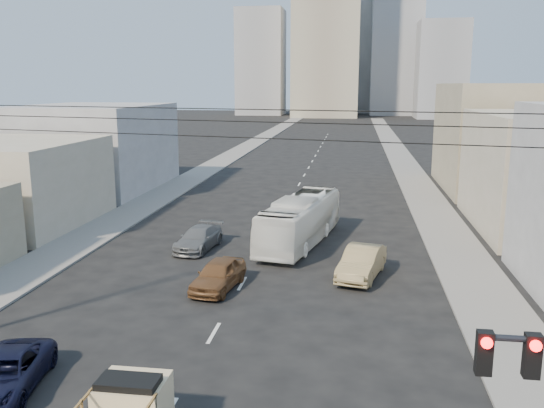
% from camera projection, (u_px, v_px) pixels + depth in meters
% --- Properties ---
extents(sidewalk_left, '(3.50, 180.00, 0.12)m').
position_uv_depth(sidewalk_left, '(237.00, 152.00, 85.07)').
color(sidewalk_left, gray).
rests_on(sidewalk_left, ground).
extents(sidewalk_right, '(3.50, 180.00, 0.12)m').
position_uv_depth(sidewalk_right, '(399.00, 155.00, 81.80)').
color(sidewalk_right, gray).
rests_on(sidewalk_right, ground).
extents(lane_dashes, '(0.15, 104.00, 0.01)m').
position_uv_depth(lane_dashes, '(307.00, 171.00, 66.97)').
color(lane_dashes, silver).
rests_on(lane_dashes, ground).
extents(navy_pickup, '(2.86, 4.84, 1.26)m').
position_uv_depth(navy_pickup, '(6.00, 373.00, 18.82)').
color(navy_pickup, black).
rests_on(navy_pickup, ground).
extents(city_bus, '(4.63, 11.09, 3.01)m').
position_uv_depth(city_bus, '(300.00, 220.00, 36.28)').
color(city_bus, white).
rests_on(city_bus, ground).
extents(sedan_brown, '(2.36, 4.51, 1.46)m').
position_uv_depth(sedan_brown, '(218.00, 275.00, 28.28)').
color(sedan_brown, brown).
rests_on(sedan_brown, ground).
extents(sedan_tan, '(2.79, 5.12, 1.60)m').
position_uv_depth(sedan_tan, '(362.00, 262.00, 30.00)').
color(sedan_tan, '#9D885B').
rests_on(sedan_tan, ground).
extents(sedan_grey, '(2.46, 4.83, 1.34)m').
position_uv_depth(sedan_grey, '(199.00, 238.00, 35.15)').
color(sedan_grey, slate).
rests_on(sedan_grey, ground).
extents(overhead_wires, '(23.01, 5.02, 0.72)m').
position_uv_depth(overhead_wires, '(148.00, 120.00, 15.24)').
color(overhead_wires, black).
rests_on(overhead_wires, ground).
extents(bldg_right_far, '(12.00, 16.00, 10.00)m').
position_uv_depth(bldg_right_far, '(510.00, 137.00, 54.45)').
color(bldg_right_far, gray).
rests_on(bldg_right_far, ground).
extents(bldg_left_mid, '(11.00, 12.00, 6.00)m').
position_uv_depth(bldg_left_mid, '(7.00, 183.00, 40.91)').
color(bldg_left_mid, '#ACA38B').
rests_on(bldg_left_mid, ground).
extents(bldg_left_far, '(12.00, 16.00, 8.00)m').
position_uv_depth(bldg_left_far, '(93.00, 147.00, 55.31)').
color(bldg_left_far, '#949497').
rests_on(bldg_left_far, ground).
extents(high_rise_tower, '(20.00, 20.00, 60.00)m').
position_uv_depth(high_rise_tower, '(327.00, 17.00, 174.80)').
color(high_rise_tower, tan).
rests_on(high_rise_tower, ground).
extents(midrise_ne, '(16.00, 16.00, 40.00)m').
position_uv_depth(midrise_ne, '(396.00, 53.00, 188.31)').
color(midrise_ne, '#999CA2').
rests_on(midrise_ne, ground).
extents(midrise_nw, '(15.00, 15.00, 34.00)m').
position_uv_depth(midrise_nw, '(261.00, 63.00, 190.20)').
color(midrise_nw, '#999CA2').
rests_on(midrise_nw, ground).
extents(midrise_back, '(18.00, 18.00, 44.00)m').
position_uv_depth(midrise_back, '(359.00, 50.00, 204.11)').
color(midrise_back, '#949497').
rests_on(midrise_back, ground).
extents(midrise_east, '(14.00, 14.00, 28.00)m').
position_uv_depth(midrise_east, '(441.00, 70.00, 168.48)').
color(midrise_east, '#999CA2').
rests_on(midrise_east, ground).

